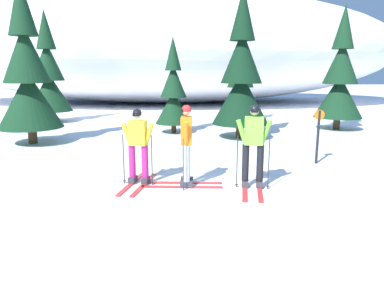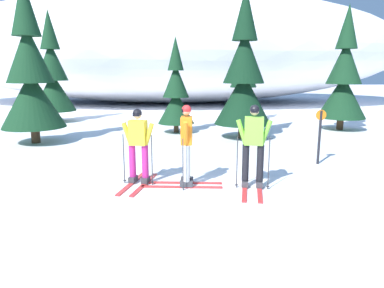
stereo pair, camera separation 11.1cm
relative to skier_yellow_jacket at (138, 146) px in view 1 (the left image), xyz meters
The scene contains 12 objects.
ground_plane 2.19m from the skier_yellow_jacket, 35.71° to the right, with size 120.00×120.00×0.00m, color white.
skier_yellow_jacket is the anchor object (origin of this frame).
skier_orange_jacket 1.10m from the skier_yellow_jacket, 10.02° to the right, with size 1.81×0.76×1.81m.
skier_lime_jacket 2.55m from the skier_yellow_jacket, ahead, with size 0.78×1.80×1.82m.
pine_tree_far_left 11.71m from the skier_yellow_jacket, 118.19° to the left, with size 2.10×2.10×5.44m.
pine_tree_left 6.57m from the skier_yellow_jacket, 131.80° to the left, with size 2.17×2.17×5.62m.
pine_tree_center_left 6.94m from the skier_yellow_jacket, 84.29° to the left, with size 1.50×1.50×3.88m.
pine_tree_center_right 6.56m from the skier_yellow_jacket, 59.76° to the left, with size 2.12×2.12×5.50m.
pine_tree_right 10.47m from the skier_yellow_jacket, 68.06° to the left, with size 1.78×1.78×4.61m.
pine_tree_far_right 10.89m from the skier_yellow_jacket, 43.67° to the left, with size 2.02×2.02×5.24m.
snow_ridge_background 22.10m from the skier_yellow_jacket, 90.17° to the left, with size 36.80×18.77×8.52m, color white.
trail_marker_post 5.01m from the skier_yellow_jacket, 19.34° to the left, with size 0.28×0.07×1.50m.
Camera 1 is at (-0.69, -6.70, 2.53)m, focal length 33.53 mm.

